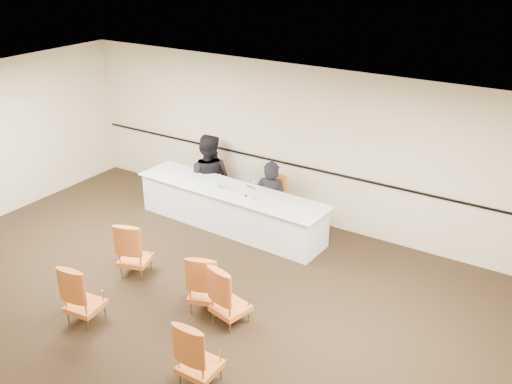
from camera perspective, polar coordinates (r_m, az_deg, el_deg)
floor at (r=8.50m, az=-9.13°, el=-12.78°), size 10.00×10.00×0.00m
ceiling at (r=7.12m, az=-10.71°, el=6.90°), size 10.00×10.00×0.00m
wall_back at (r=10.71m, az=4.47°, el=4.68°), size 10.00×0.04×3.00m
wall_rail at (r=10.82m, az=4.30°, el=2.62°), size 9.80×0.04×0.03m
panel_table at (r=10.74m, az=-2.57°, el=-1.63°), size 3.93×1.06×0.78m
panelist_main at (r=10.88m, az=1.50°, el=-1.19°), size 0.72×0.56×1.74m
panelist_main_chair at (r=10.85m, az=1.50°, el=-0.85°), size 0.52×0.52×0.95m
panelist_second at (r=11.67m, az=-4.78°, el=1.16°), size 1.14×1.00×1.97m
panelist_second_chair at (r=11.68m, az=-4.77°, el=0.97°), size 0.52×0.52×0.95m
papers at (r=10.32m, az=-1.15°, el=-0.32°), size 0.32×0.25×0.00m
microphone at (r=10.22m, az=-0.82°, el=0.25°), size 0.16×0.22×0.27m
water_bottle at (r=10.59m, az=-3.70°, el=0.91°), size 0.07×0.07×0.21m
drinking_glass at (r=10.52m, az=-2.81°, el=0.43°), size 0.07×0.07×0.10m
coffee_cup at (r=10.13m, az=-0.65°, el=-0.39°), size 0.12×0.12×0.14m
aud_chair_front_left at (r=9.45m, az=-12.07°, el=-5.46°), size 0.63×0.63×0.95m
aud_chair_front_mid at (r=8.44m, az=-5.06°, el=-8.88°), size 0.64×0.64×0.95m
aud_chair_front_right at (r=8.13m, az=-2.58°, el=-10.22°), size 0.60×0.60×0.95m
aud_chair_back_left at (r=8.52m, az=-16.87°, el=-9.59°), size 0.56×0.56×0.95m
aud_chair_back_right at (r=7.19m, az=-5.67°, el=-15.62°), size 0.50×0.50×0.95m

